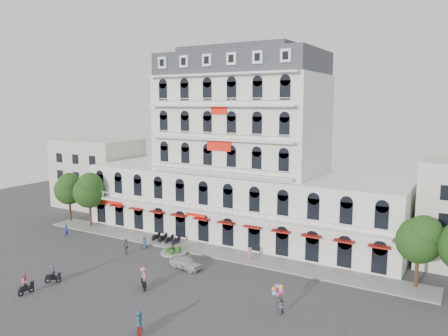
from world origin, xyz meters
TOP-DOWN VIEW (x-y plane):
  - ground at (0.00, 0.00)m, footprint 120.00×120.00m
  - sidewalk at (0.00, 9.00)m, footprint 53.00×4.00m
  - main_building at (0.00, 18.00)m, footprint 45.00×15.00m
  - flank_building_west at (-30.00, 20.00)m, footprint 14.00×10.00m
  - traffic_island at (-3.00, 6.00)m, footprint 3.20×3.20m
  - parked_scooter_row at (-6.35, 8.80)m, footprint 4.40×1.80m
  - tree_west_outer at (-25.95, 9.98)m, footprint 4.50×4.48m
  - tree_west_inner at (-20.95, 9.48)m, footprint 4.76×4.76m
  - tree_east_inner at (24.05, 9.98)m, footprint 4.40×4.37m
  - parked_car at (1.12, 2.73)m, footprint 4.16×2.08m
  - rider_west at (-8.41, -7.37)m, footprint 1.46×1.15m
  - rider_southwest at (-8.41, -10.47)m, footprint 0.72×1.70m
  - rider_east at (6.20, -10.89)m, footprint 1.24×1.37m
  - rider_center at (0.65, -3.87)m, footprint 1.36×1.28m
  - pedestrian_left at (-7.42, 5.79)m, footprint 0.76×0.51m
  - pedestrian_mid at (-7.91, 2.98)m, footprint 1.21×0.86m
  - pedestrian_right at (6.27, 8.35)m, footprint 1.15×0.74m
  - pedestrian_far at (-20.00, 4.12)m, footprint 0.61×0.73m
  - balloon_vendor at (14.27, -1.81)m, footprint 1.31×1.24m

SIDE VIEW (x-z plane):
  - ground at x=0.00m, z-range 0.00..0.00m
  - parked_scooter_row at x=-6.35m, z-range -0.55..0.55m
  - sidewalk at x=0.00m, z-range 0.00..0.16m
  - traffic_island at x=-3.00m, z-range -0.54..1.06m
  - parked_car at x=1.12m, z-range 0.00..1.36m
  - pedestrian_left at x=-7.42m, z-range 0.00..1.52m
  - pedestrian_right at x=6.27m, z-range 0.00..1.68m
  - pedestrian_far at x=-20.00m, z-range 0.00..1.71m
  - pedestrian_mid at x=-7.91m, z-range 0.00..1.91m
  - rider_west at x=-8.41m, z-range -0.09..2.22m
  - rider_east at x=6.20m, z-range 0.00..2.16m
  - rider_southwest at x=-8.41m, z-range 0.03..2.27m
  - rider_center at x=0.65m, z-range 0.07..2.35m
  - balloon_vendor at x=14.27m, z-range 0.06..2.51m
  - tree_east_inner at x=24.05m, z-range 1.43..9.00m
  - tree_west_outer at x=-25.95m, z-range 1.47..9.23m
  - tree_west_inner at x=-20.95m, z-range 1.56..9.81m
  - flank_building_west at x=-30.00m, z-range 0.00..12.00m
  - main_building at x=0.00m, z-range -2.94..22.86m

